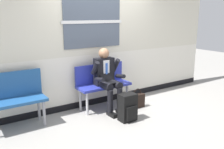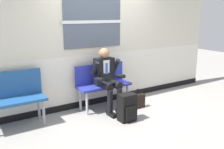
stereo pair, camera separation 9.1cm
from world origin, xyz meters
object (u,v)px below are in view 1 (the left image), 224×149
(bench_empty, at_px, (14,96))
(person_seated, at_px, (107,78))
(bench_with_person, at_px, (102,82))
(handbag, at_px, (137,101))
(backpack, at_px, (128,108))

(bench_empty, bearing_deg, person_seated, -6.60)
(bench_with_person, height_order, handbag, bench_with_person)
(bench_with_person, bearing_deg, handbag, -38.78)
(bench_with_person, distance_m, bench_empty, 1.75)
(bench_with_person, xyz_separation_m, handbag, (0.57, -0.46, -0.39))
(bench_with_person, bearing_deg, person_seated, -90.00)
(bench_with_person, xyz_separation_m, person_seated, (0.00, -0.20, 0.13))
(bench_with_person, distance_m, backpack, 0.90)
(person_seated, xyz_separation_m, backpack, (0.03, -0.65, -0.43))
(handbag, bearing_deg, bench_empty, 168.71)
(backpack, height_order, handbag, backpack)
(bench_empty, relative_size, backpack, 1.99)
(backpack, bearing_deg, bench_empty, 154.24)
(bench_empty, height_order, backpack, bench_empty)
(bench_with_person, xyz_separation_m, bench_empty, (-1.75, 0.01, 0.02))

